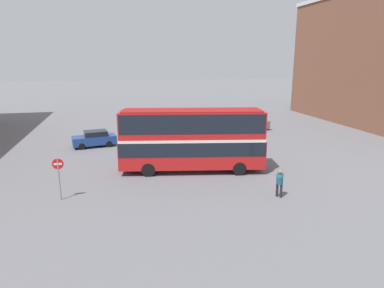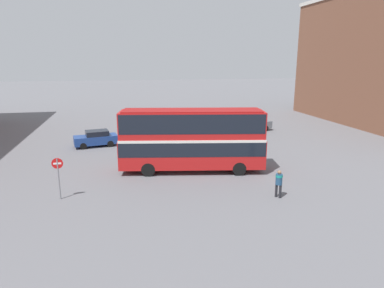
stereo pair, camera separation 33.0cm
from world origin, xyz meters
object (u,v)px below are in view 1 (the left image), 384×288
(pedestrian_foreground, at_px, (280,181))
(parked_car_side_street, at_px, (183,124))
(parked_car_kerb_near, at_px, (250,124))
(double_decker_bus, at_px, (192,137))
(parked_car_kerb_far, at_px, (95,139))
(no_entry_sign, at_px, (59,172))

(pedestrian_foreground, distance_m, parked_car_side_street, 21.61)
(pedestrian_foreground, distance_m, parked_car_kerb_near, 20.21)
(double_decker_bus, height_order, parked_car_kerb_near, double_decker_bus)
(parked_car_kerb_near, relative_size, parked_car_kerb_far, 1.12)
(pedestrian_foreground, xyz_separation_m, parked_car_kerb_near, (5.86, 19.35, -0.21))
(pedestrian_foreground, relative_size, parked_car_kerb_near, 0.36)
(parked_car_side_street, bearing_deg, parked_car_kerb_near, 174.98)
(pedestrian_foreground, height_order, parked_car_kerb_near, pedestrian_foreground)
(double_decker_bus, relative_size, no_entry_sign, 4.24)
(pedestrian_foreground, xyz_separation_m, no_entry_sign, (-13.04, 2.47, 0.68))
(pedestrian_foreground, bearing_deg, no_entry_sign, -48.09)
(parked_car_side_street, bearing_deg, parked_car_kerb_far, 42.29)
(pedestrian_foreground, xyz_separation_m, parked_car_kerb_far, (-11.69, 15.50, -0.28))
(parked_car_kerb_far, bearing_deg, parked_car_side_street, -159.01)
(parked_car_kerb_far, bearing_deg, no_entry_sign, 73.79)
(double_decker_bus, distance_m, no_entry_sign, 9.67)
(parked_car_kerb_near, height_order, no_entry_sign, no_entry_sign)
(pedestrian_foreground, xyz_separation_m, parked_car_side_street, (-1.76, 21.53, -0.31))
(parked_car_kerb_near, bearing_deg, parked_car_kerb_far, -179.12)
(pedestrian_foreground, distance_m, parked_car_kerb_far, 19.41)
(double_decker_bus, relative_size, parked_car_kerb_near, 2.27)
(parked_car_kerb_near, height_order, parked_car_side_street, parked_car_kerb_near)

